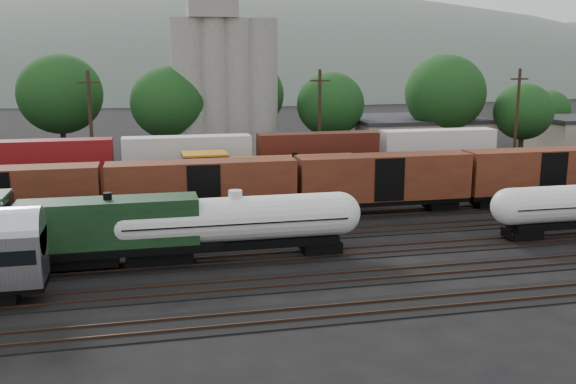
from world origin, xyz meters
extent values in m
plane|color=black|center=(0.00, 0.00, 0.00)|extent=(600.00, 600.00, 0.00)
cube|color=black|center=(0.00, -15.00, 0.04)|extent=(180.00, 3.20, 0.08)
cube|color=#382319|center=(0.00, -15.72, 0.12)|extent=(180.00, 0.08, 0.16)
cube|color=#382319|center=(0.00, -14.28, 0.12)|extent=(180.00, 0.08, 0.16)
cube|color=black|center=(0.00, -10.00, 0.04)|extent=(180.00, 3.20, 0.08)
cube|color=#382319|center=(0.00, -10.72, 0.12)|extent=(180.00, 0.08, 0.16)
cube|color=#382319|center=(0.00, -9.28, 0.12)|extent=(180.00, 0.08, 0.16)
cube|color=black|center=(0.00, -5.00, 0.04)|extent=(180.00, 3.20, 0.08)
cube|color=#382319|center=(0.00, -5.72, 0.12)|extent=(180.00, 0.08, 0.16)
cube|color=#382319|center=(0.00, -4.28, 0.12)|extent=(180.00, 0.08, 0.16)
cube|color=black|center=(0.00, 0.00, 0.04)|extent=(180.00, 3.20, 0.08)
cube|color=#382319|center=(0.00, -0.72, 0.12)|extent=(180.00, 0.08, 0.16)
cube|color=#382319|center=(0.00, 0.72, 0.12)|extent=(180.00, 0.08, 0.16)
cube|color=black|center=(0.00, 5.00, 0.04)|extent=(180.00, 3.20, 0.08)
cube|color=#382319|center=(0.00, 4.28, 0.12)|extent=(180.00, 0.08, 0.16)
cube|color=#382319|center=(0.00, 5.72, 0.12)|extent=(180.00, 0.08, 0.16)
cube|color=black|center=(0.00, 10.00, 0.04)|extent=(180.00, 3.20, 0.08)
cube|color=#382319|center=(0.00, 9.28, 0.12)|extent=(180.00, 0.08, 0.16)
cube|color=#382319|center=(0.00, 10.72, 0.12)|extent=(180.00, 0.08, 0.16)
cube|color=black|center=(0.00, 15.00, 0.04)|extent=(180.00, 3.20, 0.08)
cube|color=#382319|center=(0.00, 14.28, 0.12)|extent=(180.00, 0.08, 0.16)
cube|color=#382319|center=(0.00, 15.72, 0.12)|extent=(180.00, 0.08, 0.16)
cube|color=black|center=(-11.38, -5.00, 1.40)|extent=(18.58, 3.17, 0.44)
cube|color=black|center=(-11.38, -5.00, 0.91)|extent=(5.46, 2.40, 0.87)
cube|color=black|center=(-9.15, -5.00, 3.10)|extent=(11.15, 2.62, 2.95)
cylinder|color=black|center=(-9.15, -5.00, 4.74)|extent=(0.55, 0.55, 0.55)
cube|color=black|center=(-5.43, -5.00, 0.69)|extent=(2.84, 2.19, 0.77)
cylinder|color=silver|center=(-1.09, -5.00, 2.87)|extent=(14.21, 2.93, 2.93)
sphere|color=silver|center=(-8.20, -5.00, 2.87)|extent=(2.93, 2.93, 2.93)
sphere|color=silver|center=(6.01, -5.00, 2.87)|extent=(2.93, 2.93, 2.93)
cylinder|color=silver|center=(-1.09, -5.00, 4.54)|extent=(0.91, 0.91, 0.50)
cube|color=black|center=(-1.09, -5.00, 2.87)|extent=(14.53, 3.07, 0.08)
cube|color=black|center=(-1.09, -5.00, 1.26)|extent=(13.72, 2.22, 0.50)
cube|color=black|center=(-6.90, -5.00, 0.65)|extent=(2.62, 2.02, 0.71)
cube|color=black|center=(4.72, -5.00, 0.65)|extent=(2.62, 2.02, 0.71)
sphere|color=silver|center=(18.94, -5.00, 2.67)|extent=(2.71, 2.71, 2.71)
cube|color=black|center=(20.14, -5.00, 0.62)|extent=(2.43, 1.87, 0.65)
cube|color=black|center=(4.10, 10.00, 1.38)|extent=(19.27, 3.11, 0.43)
cube|color=black|center=(4.10, 10.00, 0.90)|extent=(5.35, 2.36, 0.86)
cube|color=orange|center=(6.41, 10.00, 3.04)|extent=(11.56, 2.57, 2.89)
cube|color=orange|center=(-1.69, 10.00, 3.36)|extent=(3.85, 3.11, 3.53)
cube|color=black|center=(-1.69, 10.00, 4.48)|extent=(3.96, 3.21, 0.96)
cube|color=orange|center=(-4.39, 10.00, 2.56)|extent=(1.71, 2.57, 1.93)
cylinder|color=black|center=(6.41, 10.00, 4.64)|extent=(0.54, 0.54, 0.54)
cube|color=black|center=(-2.07, 10.00, 0.68)|extent=(2.78, 2.14, 0.75)
cube|color=black|center=(10.26, 10.00, 0.68)|extent=(2.78, 2.14, 0.75)
cube|color=black|center=(-2.38, 5.00, 1.20)|extent=(15.00, 2.60, 0.40)
cube|color=#542314|center=(-2.38, 5.00, 3.30)|extent=(15.00, 2.90, 3.80)
cube|color=black|center=(13.02, 5.00, 1.20)|extent=(15.00, 2.60, 0.40)
cube|color=#542314|center=(13.02, 5.00, 3.30)|extent=(15.00, 2.90, 3.80)
cube|color=black|center=(28.42, 5.00, 1.20)|extent=(15.00, 2.60, 0.40)
cube|color=#542314|center=(28.42, 5.00, 3.30)|extent=(15.00, 2.90, 3.80)
cube|color=black|center=(0.00, 15.00, 0.50)|extent=(160.00, 2.60, 0.60)
cube|color=#531B13|center=(-15.66, 15.00, 2.10)|extent=(12.00, 2.40, 2.60)
cube|color=maroon|center=(-15.66, 15.00, 4.70)|extent=(12.00, 2.40, 2.60)
cube|color=#400F0F|center=(-2.86, 15.00, 2.10)|extent=(12.00, 2.40, 2.60)
cube|color=beige|center=(-2.86, 15.00, 4.70)|extent=(12.00, 2.40, 2.60)
cube|color=#41140F|center=(9.94, 15.00, 2.10)|extent=(12.00, 2.40, 2.60)
cube|color=#441710|center=(9.94, 15.00, 4.70)|extent=(12.00, 2.40, 2.60)
cube|color=#545759|center=(22.74, 15.00, 2.10)|extent=(12.00, 2.40, 2.60)
cube|color=silver|center=(22.74, 15.00, 4.70)|extent=(12.00, 2.40, 2.60)
cube|color=#C94F14|center=(35.54, 15.00, 2.10)|extent=(12.00, 2.40, 2.60)
cylinder|color=gray|center=(-1.00, 36.00, 9.00)|extent=(4.40, 4.40, 18.00)
cylinder|color=gray|center=(2.00, 36.00, 9.00)|extent=(4.40, 4.40, 18.00)
cylinder|color=gray|center=(5.00, 36.00, 9.00)|extent=(4.40, 4.40, 18.00)
cylinder|color=gray|center=(8.00, 36.00, 9.00)|extent=(4.40, 4.40, 18.00)
cube|color=#9E937F|center=(30.00, 38.00, 2.30)|extent=(18.00, 14.00, 4.60)
cube|color=#232326|center=(30.00, 38.00, 4.85)|extent=(18.36, 14.28, 0.50)
cylinder|color=black|center=(-17.12, 41.76, 1.99)|extent=(0.70, 0.70, 3.97)
ellipsoid|color=#194318|center=(-17.12, 41.76, 8.65)|extent=(10.78, 10.78, 10.21)
cylinder|color=black|center=(-3.63, 36.78, 1.77)|extent=(0.70, 0.70, 3.53)
ellipsoid|color=#194318|center=(-3.63, 36.78, 7.69)|extent=(9.58, 9.58, 9.08)
cylinder|color=black|center=(6.75, 40.61, 1.91)|extent=(0.70, 0.70, 3.82)
ellipsoid|color=#194318|center=(6.75, 40.61, 8.32)|extent=(10.36, 10.36, 9.82)
cylinder|color=black|center=(17.38, 36.11, 1.64)|extent=(0.70, 0.70, 3.29)
ellipsoid|color=#194318|center=(17.38, 36.11, 7.16)|extent=(8.93, 8.93, 8.46)
cylinder|color=black|center=(32.43, 33.58, 1.97)|extent=(0.70, 0.70, 3.94)
ellipsoid|color=#194318|center=(32.43, 33.58, 8.58)|extent=(10.68, 10.68, 10.12)
cylinder|color=black|center=(42.10, 30.25, 1.44)|extent=(0.70, 0.70, 2.87)
ellipsoid|color=#194318|center=(42.10, 30.25, 6.25)|extent=(7.79, 7.79, 7.38)
cylinder|color=black|center=(54.20, 42.29, 1.20)|extent=(0.70, 0.70, 2.39)
ellipsoid|color=#194318|center=(54.20, 42.29, 5.21)|extent=(6.49, 6.49, 6.15)
cylinder|color=black|center=(-12.00, 22.00, 6.00)|extent=(0.36, 0.36, 12.00)
cube|color=black|center=(-12.00, 22.00, 10.80)|extent=(2.20, 0.18, 0.18)
cylinder|color=black|center=(12.00, 22.00, 6.00)|extent=(0.36, 0.36, 12.00)
cube|color=black|center=(12.00, 22.00, 10.80)|extent=(2.20, 0.18, 0.18)
cylinder|color=black|center=(36.00, 22.00, 6.00)|extent=(0.36, 0.36, 12.00)
cube|color=black|center=(36.00, 22.00, 10.80)|extent=(2.20, 0.18, 0.18)
ellipsoid|color=#59665B|center=(40.00, 260.00, -22.75)|extent=(520.00, 286.00, 130.00)
camera|label=1|loc=(-6.65, -45.70, 13.34)|focal=40.00mm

